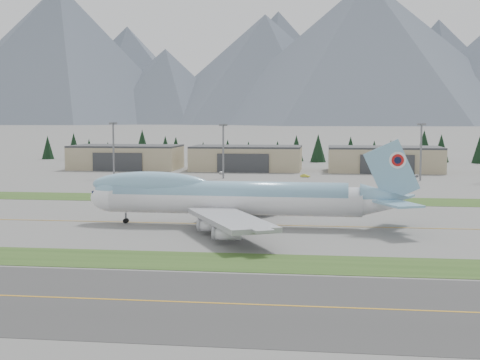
# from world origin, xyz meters

# --- Properties ---
(ground) EXTENTS (7000.00, 7000.00, 0.00)m
(ground) POSITION_xyz_m (0.00, 0.00, 0.00)
(ground) COLOR slate
(ground) RESTS_ON ground
(grass_strip_near) EXTENTS (400.00, 14.00, 0.08)m
(grass_strip_near) POSITION_xyz_m (0.00, -38.00, 0.00)
(grass_strip_near) COLOR #2C4C1B
(grass_strip_near) RESTS_ON ground
(grass_strip_far) EXTENTS (400.00, 18.00, 0.08)m
(grass_strip_far) POSITION_xyz_m (0.00, 45.00, 0.00)
(grass_strip_far) COLOR #2C4C1B
(grass_strip_far) RESTS_ON ground
(asphalt_taxiway) EXTENTS (400.00, 32.00, 0.04)m
(asphalt_taxiway) POSITION_xyz_m (0.00, -62.00, 0.00)
(asphalt_taxiway) COLOR #343434
(asphalt_taxiway) RESTS_ON ground
(taxiway_line_main) EXTENTS (400.00, 0.40, 0.02)m
(taxiway_line_main) POSITION_xyz_m (0.00, 0.00, 0.00)
(taxiway_line_main) COLOR orange
(taxiway_line_main) RESTS_ON ground
(taxiway_line_near) EXTENTS (400.00, 0.40, 0.02)m
(taxiway_line_near) POSITION_xyz_m (0.00, -62.00, 0.00)
(taxiway_line_near) COLOR orange
(taxiway_line_near) RESTS_ON ground
(boeing_747_freighter) EXTENTS (71.56, 62.20, 18.97)m
(boeing_747_freighter) POSITION_xyz_m (-0.35, -1.87, 6.26)
(boeing_747_freighter) COLOR white
(boeing_747_freighter) RESTS_ON ground
(hangar_left) EXTENTS (48.00, 26.60, 10.80)m
(hangar_left) POSITION_xyz_m (-70.00, 149.90, 5.39)
(hangar_left) COLOR tan
(hangar_left) RESTS_ON ground
(hangar_center) EXTENTS (48.00, 26.60, 10.80)m
(hangar_center) POSITION_xyz_m (-15.00, 149.90, 5.39)
(hangar_center) COLOR tan
(hangar_center) RESTS_ON ground
(hangar_right) EXTENTS (48.00, 26.60, 10.80)m
(hangar_right) POSITION_xyz_m (45.00, 149.90, 5.39)
(hangar_right) COLOR tan
(hangar_right) RESTS_ON ground
(floodlight_masts) EXTENTS (143.16, 5.29, 23.38)m
(floodlight_masts) POSITION_xyz_m (13.68, 109.18, 15.30)
(floodlight_masts) COLOR slate
(floodlight_masts) RESTS_ON ground
(service_vehicle_a) EXTENTS (2.79, 3.85, 1.22)m
(service_vehicle_a) POSITION_xyz_m (-22.91, 128.24, 0.00)
(service_vehicle_a) COLOR white
(service_vehicle_a) RESTS_ON ground
(service_vehicle_b) EXTENTS (3.94, 2.75, 1.23)m
(service_vehicle_b) POSITION_xyz_m (11.90, 117.76, 0.00)
(service_vehicle_b) COLOR gold
(service_vehicle_b) RESTS_ON ground
(service_vehicle_c) EXTENTS (2.38, 3.91, 1.06)m
(service_vehicle_c) POSITION_xyz_m (55.15, 124.27, 0.00)
(service_vehicle_c) COLOR #9C9CA0
(service_vehicle_c) RESTS_ON ground
(conifer_belt) EXTENTS (280.83, 15.09, 16.88)m
(conifer_belt) POSITION_xyz_m (15.52, 212.08, 7.19)
(conifer_belt) COLOR black
(conifer_belt) RESTS_ON ground
(mountain_ridge_front) EXTENTS (4237.98, 1228.71, 505.94)m
(mountain_ridge_front) POSITION_xyz_m (89.70, 2185.41, 225.82)
(mountain_ridge_front) COLOR #47515F
(mountain_ridge_front) RESTS_ON ground
(mountain_ridge_rear) EXTENTS (4419.94, 1071.62, 535.81)m
(mountain_ridge_rear) POSITION_xyz_m (282.34, 2900.00, 249.40)
(mountain_ridge_rear) COLOR #47515F
(mountain_ridge_rear) RESTS_ON ground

